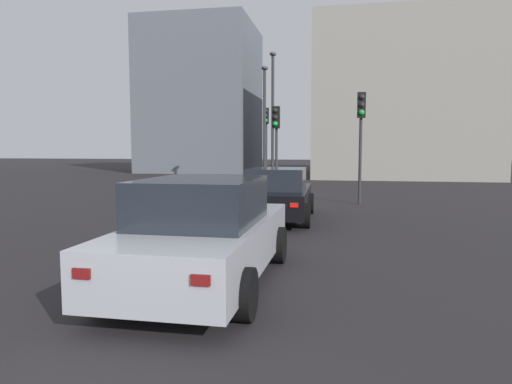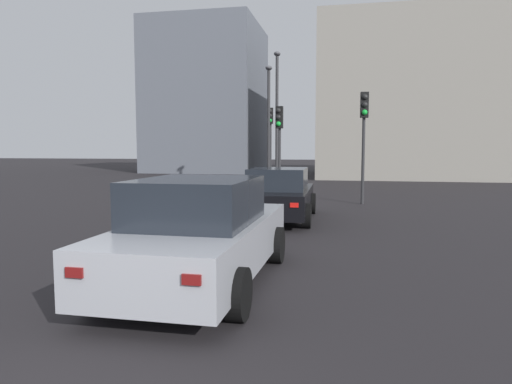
{
  "view_description": "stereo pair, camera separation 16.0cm",
  "coord_description": "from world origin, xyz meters",
  "px_view_note": "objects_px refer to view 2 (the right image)",
  "views": [
    {
      "loc": [
        -2.66,
        -1.98,
        2.03
      ],
      "look_at": [
        7.74,
        -0.07,
        1.02
      ],
      "focal_mm": 32.39,
      "sensor_mm": 36.0,
      "label": 1
    },
    {
      "loc": [
        -2.63,
        -2.13,
        2.03
      ],
      "look_at": [
        7.74,
        -0.07,
        1.02
      ],
      "focal_mm": 32.39,
      "sensor_mm": 36.0,
      "label": 2
    }
  ],
  "objects_px": {
    "car_black_lead": "(279,195)",
    "street_lamp_kerbside": "(269,114)",
    "traffic_light_near_right": "(364,124)",
    "street_lamp_far": "(277,107)",
    "traffic_light_near_left": "(279,132)",
    "traffic_light_far_left": "(271,129)",
    "car_silver_second": "(201,233)"
  },
  "relations": [
    {
      "from": "traffic_light_near_left",
      "to": "traffic_light_far_left",
      "type": "bearing_deg",
      "value": -159.86
    },
    {
      "from": "car_silver_second",
      "to": "traffic_light_far_left",
      "type": "xyz_separation_m",
      "value": [
        19.73,
        2.24,
        2.33
      ]
    },
    {
      "from": "car_black_lead",
      "to": "traffic_light_near_left",
      "type": "relative_size",
      "value": 1.16
    },
    {
      "from": "traffic_light_near_left",
      "to": "street_lamp_kerbside",
      "type": "bearing_deg",
      "value": -158.35
    },
    {
      "from": "car_black_lead",
      "to": "street_lamp_kerbside",
      "type": "distance_m",
      "value": 12.69
    },
    {
      "from": "car_black_lead",
      "to": "street_lamp_far",
      "type": "bearing_deg",
      "value": 7.48
    },
    {
      "from": "car_silver_second",
      "to": "street_lamp_far",
      "type": "bearing_deg",
      "value": 5.83
    },
    {
      "from": "traffic_light_near_left",
      "to": "car_black_lead",
      "type": "bearing_deg",
      "value": 16.27
    },
    {
      "from": "car_silver_second",
      "to": "traffic_light_near_left",
      "type": "relative_size",
      "value": 1.23
    },
    {
      "from": "car_black_lead",
      "to": "traffic_light_near_right",
      "type": "distance_m",
      "value": 5.3
    },
    {
      "from": "car_silver_second",
      "to": "street_lamp_far",
      "type": "distance_m",
      "value": 19.33
    },
    {
      "from": "car_black_lead",
      "to": "street_lamp_kerbside",
      "type": "xyz_separation_m",
      "value": [
        12.07,
        2.36,
        3.14
      ]
    },
    {
      "from": "car_silver_second",
      "to": "traffic_light_near_right",
      "type": "height_order",
      "value": "traffic_light_near_right"
    },
    {
      "from": "car_silver_second",
      "to": "traffic_light_near_right",
      "type": "relative_size",
      "value": 1.15
    },
    {
      "from": "traffic_light_far_left",
      "to": "street_lamp_far",
      "type": "bearing_deg",
      "value": 29.2
    },
    {
      "from": "traffic_light_near_left",
      "to": "traffic_light_near_right",
      "type": "bearing_deg",
      "value": 68.14
    },
    {
      "from": "traffic_light_near_right",
      "to": "street_lamp_far",
      "type": "xyz_separation_m",
      "value": [
        8.38,
        4.43,
        1.39
      ]
    },
    {
      "from": "traffic_light_far_left",
      "to": "street_lamp_kerbside",
      "type": "relative_size",
      "value": 0.67
    },
    {
      "from": "traffic_light_far_left",
      "to": "car_black_lead",
      "type": "bearing_deg",
      "value": 8.22
    },
    {
      "from": "traffic_light_near_left",
      "to": "street_lamp_kerbside",
      "type": "distance_m",
      "value": 6.27
    },
    {
      "from": "car_black_lead",
      "to": "street_lamp_kerbside",
      "type": "height_order",
      "value": "street_lamp_kerbside"
    },
    {
      "from": "traffic_light_near_left",
      "to": "traffic_light_far_left",
      "type": "xyz_separation_m",
      "value": [
        7.26,
        1.57,
        0.4
      ]
    },
    {
      "from": "car_silver_second",
      "to": "traffic_light_near_right",
      "type": "bearing_deg",
      "value": -13.67
    },
    {
      "from": "traffic_light_near_left",
      "to": "street_lamp_kerbside",
      "type": "xyz_separation_m",
      "value": [
        5.99,
        1.46,
        1.15
      ]
    },
    {
      "from": "traffic_light_far_left",
      "to": "street_lamp_kerbside",
      "type": "bearing_deg",
      "value": 2.63
    },
    {
      "from": "car_silver_second",
      "to": "traffic_light_near_left",
      "type": "distance_m",
      "value": 12.63
    },
    {
      "from": "street_lamp_kerbside",
      "to": "street_lamp_far",
      "type": "relative_size",
      "value": 0.89
    },
    {
      "from": "traffic_light_near_left",
      "to": "traffic_light_far_left",
      "type": "height_order",
      "value": "traffic_light_far_left"
    },
    {
      "from": "car_black_lead",
      "to": "traffic_light_far_left",
      "type": "xyz_separation_m",
      "value": [
        13.34,
        2.47,
        2.38
      ]
    },
    {
      "from": "traffic_light_near_right",
      "to": "traffic_light_far_left",
      "type": "relative_size",
      "value": 0.93
    },
    {
      "from": "car_black_lead",
      "to": "traffic_light_far_left",
      "type": "relative_size",
      "value": 1.01
    },
    {
      "from": "car_black_lead",
      "to": "street_lamp_kerbside",
      "type": "relative_size",
      "value": 0.68
    }
  ]
}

